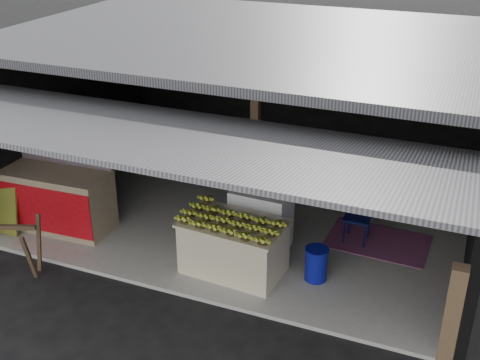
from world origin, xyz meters
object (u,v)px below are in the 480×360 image
at_px(banana_table, 234,247).
at_px(water_barrel, 316,265).
at_px(neighbor_stall, 57,196).
at_px(plastic_chair, 359,211).
at_px(white_crate, 261,219).
at_px(sawhorse, 10,244).

relative_size(banana_table, water_barrel, 3.24).
bearing_deg(neighbor_stall, plastic_chair, 14.76).
bearing_deg(water_barrel, neighbor_stall, -178.38).
height_order(white_crate, neighbor_stall, neighbor_stall).
height_order(neighbor_stall, water_barrel, neighbor_stall).
distance_m(neighbor_stall, plastic_chair, 4.69).
relative_size(banana_table, sawhorse, 1.62).
bearing_deg(sawhorse, banana_table, 2.09).
bearing_deg(water_barrel, banana_table, -168.21).
bearing_deg(sawhorse, neighbor_stall, 77.88).
relative_size(white_crate, water_barrel, 2.05).
bearing_deg(white_crate, plastic_chair, 32.57).
height_order(banana_table, white_crate, white_crate).
relative_size(sawhorse, water_barrel, 2.00).
distance_m(neighbor_stall, sawhorse, 1.32).
bearing_deg(water_barrel, white_crate, 152.57).
bearing_deg(banana_table, sawhorse, -153.52).
relative_size(white_crate, plastic_chair, 1.14).
height_order(banana_table, sawhorse, banana_table).
bearing_deg(neighbor_stall, banana_table, -4.89).
distance_m(sawhorse, water_barrel, 4.23).
height_order(white_crate, plastic_chair, white_crate).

